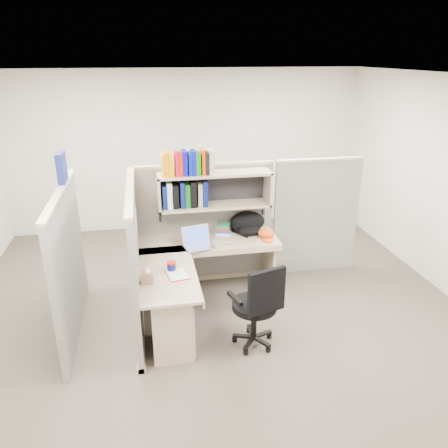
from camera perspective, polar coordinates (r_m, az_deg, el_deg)
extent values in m
plane|color=#3C352E|center=(5.34, -0.94, -11.69)|extent=(6.00, 6.00, 0.00)
plane|color=beige|center=(7.61, -4.90, 9.48)|extent=(6.00, 0.00, 6.00)
plane|color=beige|center=(2.24, 13.25, -23.87)|extent=(6.00, 0.00, 6.00)
plane|color=white|center=(4.48, -1.16, 18.62)|extent=(6.00, 6.00, 0.00)
cube|color=slate|center=(5.77, -2.51, -0.14)|extent=(1.80, 0.06, 1.60)
cube|color=tan|center=(5.52, -2.65, 7.75)|extent=(1.80, 0.08, 0.03)
cube|color=slate|center=(4.90, -11.47, -4.68)|extent=(0.06, 1.80, 1.60)
cube|color=tan|center=(4.60, -12.21, 4.48)|extent=(0.08, 1.80, 0.03)
cube|color=slate|center=(4.97, -19.58, -5.16)|extent=(0.06, 1.80, 1.60)
cube|color=slate|center=(6.16, 11.90, 0.84)|extent=(1.20, 0.06, 1.60)
cube|color=navy|center=(4.97, -20.46, 6.94)|extent=(0.07, 0.27, 0.32)
cube|color=white|center=(4.88, -11.43, 0.34)|extent=(0.00, 0.21, 0.28)
cube|color=gray|center=(5.36, -1.26, 6.58)|extent=(1.40, 0.34, 0.03)
cube|color=gray|center=(5.48, -1.23, 2.43)|extent=(1.40, 0.34, 0.03)
cube|color=gray|center=(5.35, -8.52, 4.04)|extent=(0.03, 0.34, 0.44)
cube|color=gray|center=(5.56, 5.75, 4.84)|extent=(0.03, 0.34, 0.44)
cube|color=black|center=(5.57, -1.52, 4.95)|extent=(1.38, 0.01, 0.41)
cube|color=#FFA005|center=(5.24, -8.00, 7.67)|extent=(0.03, 0.20, 0.26)
cube|color=orange|center=(5.24, -7.54, 7.86)|extent=(0.05, 0.20, 0.29)
cube|color=#F8A005|center=(5.25, -6.94, 7.73)|extent=(0.06, 0.20, 0.26)
cube|color=red|center=(5.25, -6.26, 7.93)|extent=(0.04, 0.20, 0.29)
cube|color=#B91E07|center=(5.25, -5.78, 7.80)|extent=(0.05, 0.20, 0.26)
cube|color=#0905A8|center=(5.26, -5.21, 7.99)|extent=(0.06, 0.20, 0.29)
cube|color=#041C92|center=(5.26, -4.51, 7.87)|extent=(0.04, 0.20, 0.26)
cube|color=#050DA2|center=(5.27, -4.05, 8.06)|extent=(0.04, 0.20, 0.29)
cube|color=#127208|center=(5.28, -3.47, 7.93)|extent=(0.06, 0.20, 0.26)
cube|color=red|center=(5.28, -2.79, 8.12)|extent=(0.04, 0.20, 0.29)
cube|color=black|center=(5.29, -2.32, 7.98)|extent=(0.05, 0.20, 0.26)
cube|color=#B8A88E|center=(5.29, -1.75, 8.17)|extent=(0.06, 0.20, 0.29)
cube|color=#081653|center=(5.39, -7.81, 3.69)|extent=(0.05, 0.24, 0.29)
cube|color=silver|center=(5.38, -7.16, 3.88)|extent=(0.06, 0.24, 0.32)
cube|color=black|center=(5.39, -6.39, 3.78)|extent=(0.07, 0.24, 0.29)
cube|color=#081251|center=(5.40, -5.52, 3.99)|extent=(0.05, 0.24, 0.32)
cube|color=#0B4D0F|center=(5.41, -4.86, 3.87)|extent=(0.06, 0.24, 0.29)
cube|color=black|center=(5.41, -4.11, 4.07)|extent=(0.07, 0.24, 0.32)
cube|color=gray|center=(5.42, -3.24, 3.97)|extent=(0.05, 0.24, 0.29)
cube|color=#07114F|center=(5.42, -2.59, 4.16)|extent=(0.06, 0.24, 0.32)
cube|color=gray|center=(5.50, -2.00, -2.21)|extent=(1.74, 0.60, 0.03)
cube|color=gray|center=(4.76, -7.40, -6.37)|extent=(0.60, 1.34, 0.03)
cube|color=gray|center=(5.24, -1.49, -3.86)|extent=(1.74, 0.02, 0.07)
cube|color=gray|center=(4.79, -3.78, -6.47)|extent=(0.02, 1.34, 0.07)
cube|color=gray|center=(4.65, -6.89, -12.46)|extent=(0.40, 0.55, 0.68)
cube|color=tan|center=(4.55, -4.33, -10.15)|extent=(0.02, 0.50, 0.16)
cube|color=tan|center=(4.65, -4.26, -12.04)|extent=(0.02, 0.50, 0.16)
cube|color=tan|center=(4.77, -4.19, -14.24)|extent=(0.02, 0.50, 0.22)
cube|color=#B2B2B7|center=(4.55, -4.20, -10.14)|extent=(0.01, 0.12, 0.01)
cube|color=gray|center=(5.84, 5.81, -4.78)|extent=(0.03, 0.55, 0.70)
cylinder|color=#0E1252|center=(4.76, -6.88, -5.53)|extent=(0.09, 0.09, 0.08)
cylinder|color=red|center=(4.74, -6.90, -5.02)|extent=(0.10, 0.10, 0.02)
ellipsoid|color=#809AB6|center=(5.37, 0.68, -2.44)|extent=(0.09, 0.06, 0.03)
cylinder|color=silver|center=(5.62, -2.49, -0.96)|extent=(0.08, 0.08, 0.10)
cylinder|color=black|center=(4.61, 3.99, -10.57)|extent=(0.47, 0.47, 0.07)
cube|color=black|center=(4.32, 5.59, -8.79)|extent=(0.40, 0.17, 0.47)
cylinder|color=black|center=(4.72, 3.93, -12.57)|extent=(0.06, 0.06, 0.41)
cylinder|color=black|center=(4.85, 3.86, -14.86)|extent=(0.45, 0.45, 0.10)
cube|color=black|center=(4.43, 1.42, -9.67)|extent=(0.12, 0.27, 0.04)
cube|color=black|center=(4.65, 6.52, -8.21)|extent=(0.12, 0.27, 0.04)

